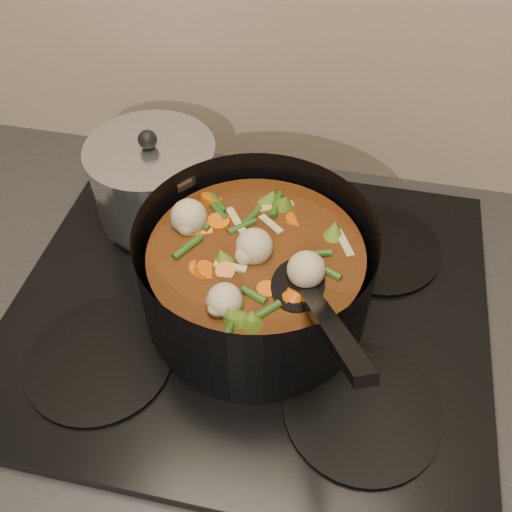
# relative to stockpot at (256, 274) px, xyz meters

# --- Properties ---
(counter) EXTENTS (2.64, 0.64, 0.91)m
(counter) POSITION_rel_stockpot_xyz_m (-0.01, 0.01, -0.54)
(counter) COLOR brown
(counter) RESTS_ON ground
(stovetop) EXTENTS (0.62, 0.54, 0.03)m
(stovetop) POSITION_rel_stockpot_xyz_m (-0.01, 0.01, -0.07)
(stovetop) COLOR black
(stovetop) RESTS_ON counter
(stockpot) EXTENTS (0.34, 0.38, 0.21)m
(stockpot) POSITION_rel_stockpot_xyz_m (0.00, 0.00, 0.00)
(stockpot) COLOR black
(stockpot) RESTS_ON stovetop
(saucepan) EXTENTS (0.18, 0.18, 0.15)m
(saucepan) POSITION_rel_stockpot_xyz_m (-0.18, 0.14, -0.00)
(saucepan) COLOR silver
(saucepan) RESTS_ON stovetop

